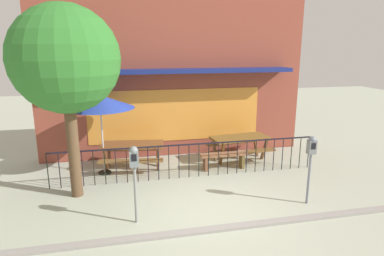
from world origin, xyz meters
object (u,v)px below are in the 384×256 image
patio_umbrella (100,102)px  street_tree (65,60)px  picnic_table_right (240,142)px  picnic_table_left (133,149)px  patio_bench (224,158)px  parking_meter_near (311,152)px  parking_meter_far (134,165)px

patio_umbrella → street_tree: (-0.59, -1.33, 1.17)m
picnic_table_right → patio_umbrella: patio_umbrella is taller
picnic_table_right → patio_umbrella: bearing=-176.5°
picnic_table_left → picnic_table_right: (3.35, 0.05, 0.00)m
picnic_table_left → patio_umbrella: bearing=-165.8°
patio_bench → parking_meter_near: bearing=-64.4°
patio_umbrella → picnic_table_right: bearing=3.5°
patio_umbrella → street_tree: bearing=-114.0°
patio_bench → parking_meter_near: parking_meter_near is taller
picnic_table_left → street_tree: size_ratio=0.44×
patio_bench → street_tree: bearing=-166.8°
parking_meter_far → street_tree: size_ratio=0.37×
picnic_table_right → patio_umbrella: size_ratio=0.86×
patio_umbrella → parking_meter_near: size_ratio=1.40×
street_tree → patio_bench: bearing=13.2°
picnic_table_right → street_tree: (-4.76, -1.59, 2.62)m
parking_meter_near → street_tree: size_ratio=0.36×
street_tree → parking_meter_far: bearing=-49.9°
patio_umbrella → patio_bench: patio_umbrella is taller
patio_umbrella → parking_meter_far: size_ratio=1.38×
street_tree → patio_umbrella: bearing=66.0°
patio_bench → patio_umbrella: bearing=173.6°
picnic_table_left → parking_meter_near: bearing=-39.1°
parking_meter_near → patio_umbrella: bearing=148.0°
picnic_table_left → picnic_table_right: size_ratio=1.01×
parking_meter_near → parking_meter_far: parking_meter_far is taller
parking_meter_near → picnic_table_right: bearing=98.7°
picnic_table_right → street_tree: 5.66m
picnic_table_right → street_tree: bearing=-161.5°
picnic_table_left → parking_meter_near: (3.83, -3.11, 0.63)m
parking_meter_far → street_tree: (-1.34, 1.59, 1.97)m
patio_umbrella → parking_meter_far: 3.12m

